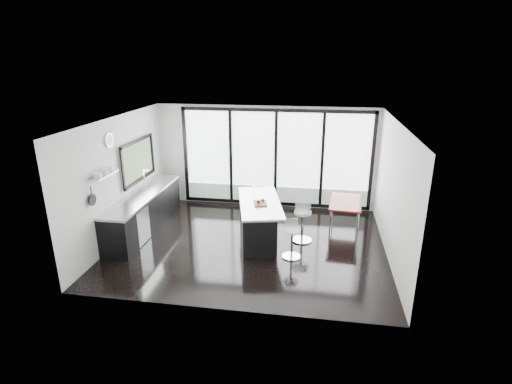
% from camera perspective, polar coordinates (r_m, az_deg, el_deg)
% --- Properties ---
extents(floor, '(6.00, 5.00, 0.00)m').
position_cam_1_polar(floor, '(9.15, -0.92, -7.40)').
color(floor, black).
rests_on(floor, ground).
extents(ceiling, '(6.00, 5.00, 0.00)m').
position_cam_1_polar(ceiling, '(8.28, -1.03, 10.20)').
color(ceiling, white).
rests_on(ceiling, wall_back).
extents(wall_back, '(6.00, 0.09, 2.80)m').
position_cam_1_polar(wall_back, '(10.95, 2.69, 4.22)').
color(wall_back, silver).
rests_on(wall_back, ground).
extents(wall_front, '(6.00, 0.00, 2.80)m').
position_cam_1_polar(wall_front, '(6.34, -4.95, -6.02)').
color(wall_front, silver).
rests_on(wall_front, ground).
extents(wall_left, '(0.26, 5.00, 2.80)m').
position_cam_1_polar(wall_left, '(9.76, -18.18, 3.17)').
color(wall_left, silver).
rests_on(wall_left, ground).
extents(wall_right, '(0.00, 5.00, 2.80)m').
position_cam_1_polar(wall_right, '(8.63, 19.04, -0.08)').
color(wall_right, silver).
rests_on(wall_right, ground).
extents(counter_cabinets, '(0.69, 3.24, 1.36)m').
position_cam_1_polar(counter_cabinets, '(10.08, -15.69, -2.68)').
color(counter_cabinets, black).
rests_on(counter_cabinets, floor).
extents(island, '(1.38, 2.31, 1.15)m').
position_cam_1_polar(island, '(9.30, 0.11, -3.89)').
color(island, black).
rests_on(island, floor).
extents(bar_stool_near, '(0.51, 0.51, 0.64)m').
position_cam_1_polar(bar_stool_near, '(8.48, 5.14, -7.34)').
color(bar_stool_near, silver).
rests_on(bar_stool_near, floor).
extents(bar_stool_far, '(0.48, 0.48, 0.73)m').
position_cam_1_polar(bar_stool_far, '(9.20, 6.62, -4.86)').
color(bar_stool_far, silver).
rests_on(bar_stool_far, floor).
extents(red_table, '(0.84, 1.34, 0.69)m').
position_cam_1_polar(red_table, '(10.08, 12.56, -3.15)').
color(red_table, maroon).
rests_on(red_table, floor).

